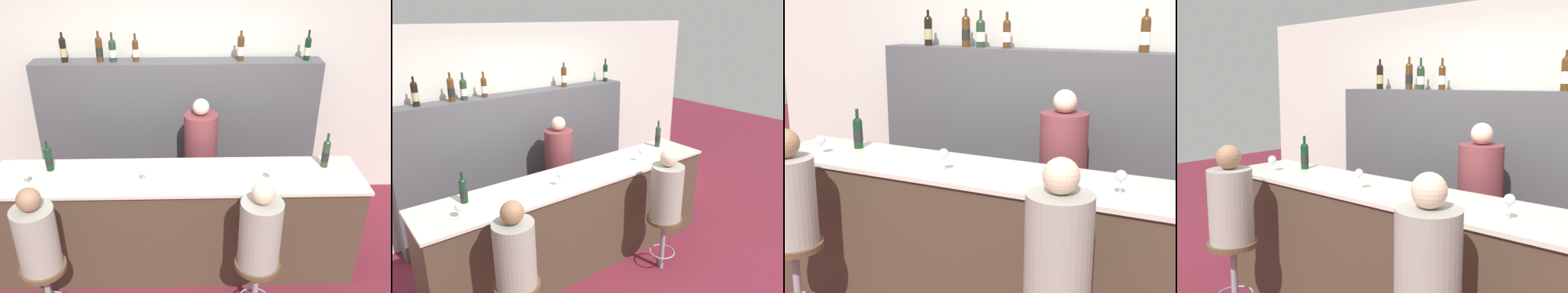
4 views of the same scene
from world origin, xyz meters
TOP-DOWN VIEW (x-y plane):
  - ground_plane at (0.00, 0.00)m, footprint 16.00×16.00m
  - wall_back at (0.00, 1.78)m, footprint 6.40×0.05m
  - bar_counter at (0.00, 0.31)m, footprint 3.39×0.66m
  - back_bar_cabinet at (0.00, 1.55)m, footprint 3.18×0.28m
  - wine_bottle_counter_0 at (-1.18, 0.44)m, footprint 0.07×0.07m
  - wine_bottle_counter_1 at (1.39, 0.44)m, footprint 0.07×0.07m
  - wine_bottle_backbar_0 at (-1.21, 1.55)m, footprint 0.07×0.07m
  - wine_bottle_backbar_1 at (-0.83, 1.55)m, footprint 0.08×0.08m
  - wine_bottle_backbar_2 at (-0.69, 1.55)m, footprint 0.08×0.08m
  - wine_bottle_backbar_3 at (-0.44, 1.55)m, footprint 0.07×0.07m
  - wine_bottle_backbar_4 at (0.69, 1.55)m, footprint 0.08×0.08m
  - wine_bottle_backbar_5 at (1.42, 1.55)m, footprint 0.07×0.07m
  - wine_glass_0 at (-1.31, 0.19)m, footprint 0.08×0.08m
  - wine_glass_1 at (-0.29, 0.19)m, footprint 0.06×0.06m
  - wine_glass_2 at (0.84, 0.19)m, footprint 0.07×0.07m
  - guest_seated_left at (-1.09, -0.36)m, footprint 0.33×0.33m
  - bar_stool_right at (0.66, -0.36)m, footprint 0.38×0.38m
  - guest_seated_right at (0.66, -0.36)m, footprint 0.34×0.34m
  - bartender at (0.25, 1.03)m, footprint 0.35×0.35m

SIDE VIEW (x-z plane):
  - ground_plane at x=0.00m, z-range 0.00..0.00m
  - bar_stool_right at x=0.66m, z-range 0.18..0.83m
  - bar_counter at x=0.00m, z-range 0.00..1.07m
  - bartender at x=0.25m, z-range -0.06..1.46m
  - back_bar_cabinet at x=0.00m, z-range 0.00..1.77m
  - guest_seated_left at x=-1.09m, z-range 0.59..1.33m
  - guest_seated_right at x=0.66m, z-range 0.58..1.35m
  - wine_glass_0 at x=-1.31m, z-range 1.10..1.23m
  - wine_glass_1 at x=-0.29m, z-range 1.11..1.26m
  - wine_glass_2 at x=0.84m, z-range 1.11..1.26m
  - wine_bottle_counter_0 at x=-1.18m, z-range 1.04..1.34m
  - wine_bottle_counter_1 at x=1.39m, z-range 1.04..1.38m
  - wall_back at x=0.00m, z-range 0.00..2.60m
  - wine_bottle_backbar_2 at x=-0.69m, z-range 1.74..2.05m
  - wine_bottle_backbar_3 at x=-0.44m, z-range 1.74..2.04m
  - wine_bottle_backbar_5 at x=1.42m, z-range 1.74..2.06m
  - wine_bottle_backbar_0 at x=-1.21m, z-range 1.75..2.06m
  - wine_bottle_backbar_1 at x=-0.83m, z-range 1.74..2.07m
  - wine_bottle_backbar_4 at x=0.69m, z-range 1.75..2.07m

